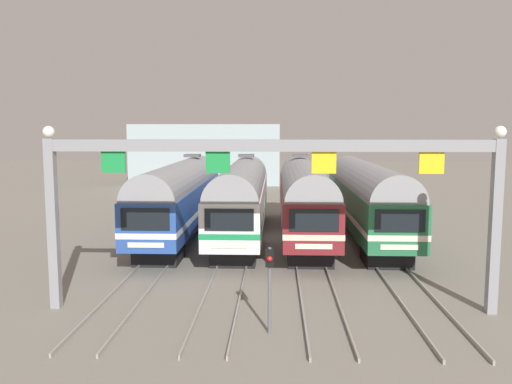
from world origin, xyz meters
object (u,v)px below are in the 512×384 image
commuter_train_blue (180,195)px  commuter_train_maroon (304,196)px  catenary_gantry (271,177)px  commuter_train_white (242,195)px  yard_signal_mast (270,274)px  commuter_train_green (366,196)px

commuter_train_blue → commuter_train_maroon: (7.81, 0.00, 0.00)m
catenary_gantry → commuter_train_blue: bearing=113.5°
commuter_train_white → yard_signal_mast: (1.95, -15.78, -0.62)m
commuter_train_green → commuter_train_maroon: bearing=179.9°
commuter_train_green → yard_signal_mast: 16.84m
commuter_train_maroon → commuter_train_green: (3.90, -0.00, -0.00)m
catenary_gantry → yard_signal_mast: size_ratio=5.74×
commuter_train_green → yard_signal_mast: commuter_train_green is taller
commuter_train_green → catenary_gantry: 14.91m
commuter_train_green → catenary_gantry: catenary_gantry is taller
commuter_train_white → commuter_train_maroon: same height
commuter_train_green → catenary_gantry: (-5.86, -13.49, 2.41)m
commuter_train_maroon → yard_signal_mast: commuter_train_maroon is taller
commuter_train_white → commuter_train_maroon: (3.90, 0.00, 0.00)m
catenary_gantry → yard_signal_mast: bearing=-90.0°
yard_signal_mast → commuter_train_green: bearing=69.6°
commuter_train_blue → commuter_train_maroon: size_ratio=1.00×
commuter_train_blue → yard_signal_mast: bearing=-69.6°
commuter_train_blue → yard_signal_mast: (5.86, -15.78, -0.62)m
commuter_train_blue → commuter_train_white: bearing=0.0°
commuter_train_blue → commuter_train_green: bearing=-0.0°
commuter_train_blue → commuter_train_maroon: same height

